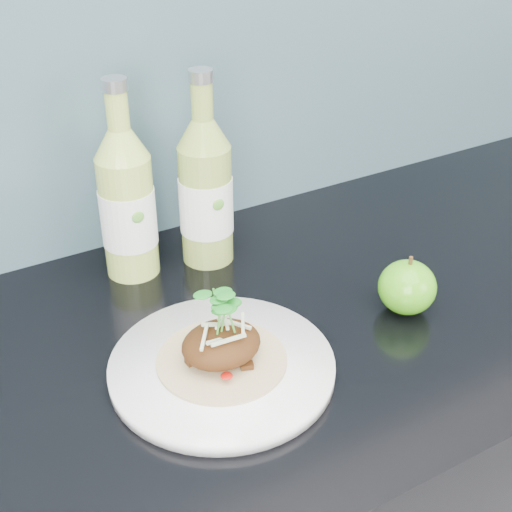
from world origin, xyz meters
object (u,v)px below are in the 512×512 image
object	(u,v)px
dinner_plate	(222,367)
cider_bottle_left	(127,204)
cider_bottle_right	(206,192)
green_apple	(407,287)

from	to	relation	value
dinner_plate	cider_bottle_left	size ratio (longest dim) A/B	0.97
dinner_plate	cider_bottle_right	distance (m)	0.27
cider_bottle_right	green_apple	bearing A→B (deg)	-67.17
dinner_plate	cider_bottle_right	bearing A→B (deg)	66.60
dinner_plate	cider_bottle_left	bearing A→B (deg)	91.20
cider_bottle_right	dinner_plate	bearing A→B (deg)	-123.88
dinner_plate	green_apple	size ratio (longest dim) A/B	3.32
green_apple	cider_bottle_right	distance (m)	0.30
cider_bottle_right	cider_bottle_left	bearing A→B (deg)	158.26
green_apple	cider_bottle_left	bearing A→B (deg)	135.17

